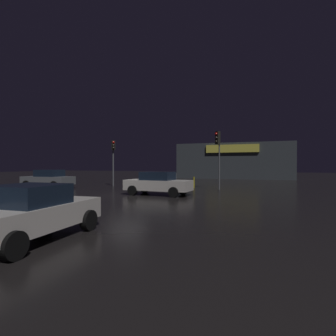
% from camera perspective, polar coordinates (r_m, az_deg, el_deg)
% --- Properties ---
extents(ground_plane, '(120.00, 120.00, 0.00)m').
position_cam_1_polar(ground_plane, '(17.40, -8.97, -5.74)').
color(ground_plane, black).
extents(store_building, '(15.86, 6.83, 4.98)m').
position_cam_1_polar(store_building, '(40.34, 14.07, 1.44)').
color(store_building, '#33383D').
rests_on(store_building, ground).
extents(traffic_signal_main, '(0.41, 0.43, 4.17)m').
position_cam_1_polar(traffic_signal_main, '(25.01, -11.59, 3.16)').
color(traffic_signal_main, '#595B60').
rests_on(traffic_signal_main, ground).
extents(traffic_signal_opposite, '(0.41, 0.43, 4.56)m').
position_cam_1_polar(traffic_signal_opposite, '(21.32, 10.62, 4.78)').
color(traffic_signal_opposite, '#595B60').
rests_on(traffic_signal_opposite, ground).
extents(car_near, '(2.08, 4.04, 1.44)m').
position_cam_1_polar(car_near, '(7.83, -27.27, -8.40)').
color(car_near, silver).
rests_on(car_near, ground).
extents(car_far, '(4.34, 2.03, 1.49)m').
position_cam_1_polar(car_far, '(17.22, -2.16, -3.25)').
color(car_far, silver).
rests_on(car_far, ground).
extents(car_crossing, '(4.18, 2.13, 1.54)m').
position_cam_1_polar(car_crossing, '(24.01, -24.16, -2.13)').
color(car_crossing, slate).
rests_on(car_crossing, ground).
extents(bollard_kerb_a, '(0.08, 0.08, 1.20)m').
position_cam_1_polar(bollard_kerb_a, '(24.02, 1.72, -2.53)').
color(bollard_kerb_a, '#595B60').
rests_on(bollard_kerb_a, ground).
extents(bollard_kerb_b, '(0.11, 0.11, 0.94)m').
position_cam_1_polar(bollard_kerb_b, '(22.81, 5.55, -3.04)').
color(bollard_kerb_b, gold).
rests_on(bollard_kerb_b, ground).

